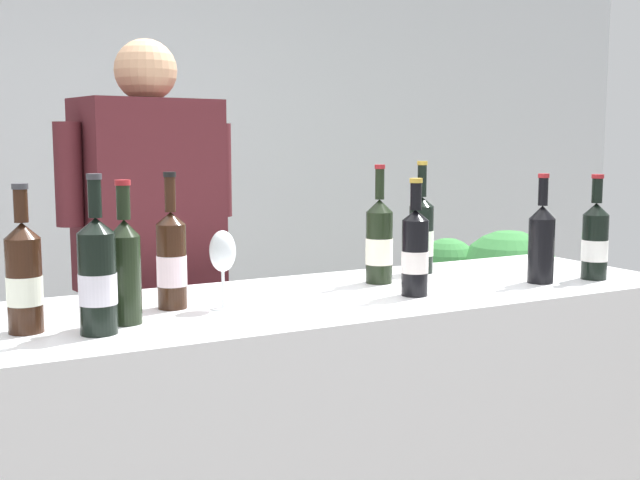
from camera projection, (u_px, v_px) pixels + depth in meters
The scene contains 13 objects.
wall_back at pixel (59, 141), 4.28m from camera, with size 8.00×0.10×2.80m, color silver.
wine_bottle_0 at pixel (421, 234), 2.49m from camera, with size 0.08×0.08×0.35m.
wine_bottle_1 at pixel (97, 276), 1.71m from camera, with size 0.08×0.08×0.34m.
wine_bottle_2 at pixel (24, 277), 1.72m from camera, with size 0.08×0.08×0.32m.
wine_bottle_3 at pixel (415, 252), 2.13m from camera, with size 0.07×0.07×0.31m.
wine_bottle_4 at pixel (379, 241), 2.32m from camera, with size 0.08×0.08×0.34m.
wine_bottle_5 at pixel (125, 267), 1.80m from camera, with size 0.07×0.07×0.33m.
wine_bottle_7 at pixel (595, 240), 2.38m from camera, with size 0.08×0.08×0.31m.
wine_bottle_8 at pixel (541, 241), 2.32m from camera, with size 0.07×0.07×0.32m.
wine_bottle_10 at pixel (172, 260), 1.97m from camera, with size 0.07×0.07×0.34m.
wine_glass at pixel (223, 254), 1.96m from camera, with size 0.07×0.07×0.19m.
person_server at pixel (152, 322), 2.56m from camera, with size 0.58×0.30×1.72m.
potted_shrub at pixel (483, 308), 3.67m from camera, with size 0.58×0.63×1.01m.
Camera 1 is at (-0.82, -1.85, 1.42)m, focal length 45.22 mm.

